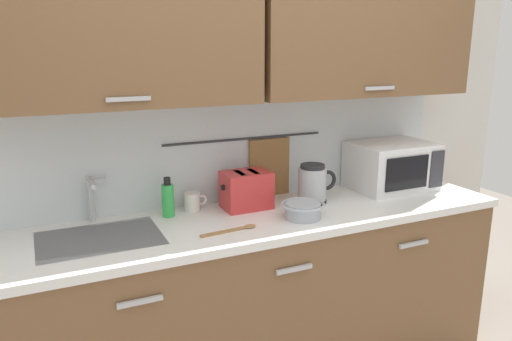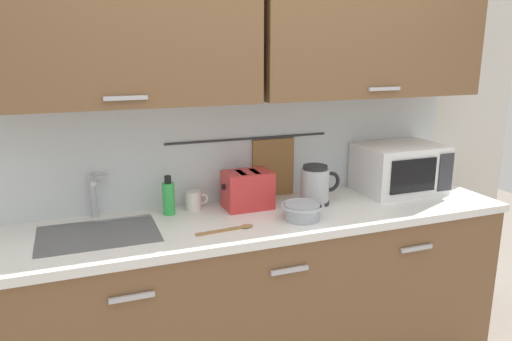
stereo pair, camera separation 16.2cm
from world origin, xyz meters
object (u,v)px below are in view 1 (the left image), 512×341
at_px(microwave, 391,166).
at_px(electric_kettle, 313,184).
at_px(dish_soap_bottle, 168,199).
at_px(toaster, 246,190).
at_px(mixing_bowl, 303,209).
at_px(mug_near_sink, 193,202).
at_px(wooden_spoon, 236,229).

bearing_deg(microwave, electric_kettle, -175.68).
height_order(dish_soap_bottle, toaster, dish_soap_bottle).
distance_m(electric_kettle, mixing_bowl, 0.27).
height_order(mug_near_sink, mixing_bowl, mug_near_sink).
height_order(microwave, toaster, microwave).
bearing_deg(toaster, dish_soap_bottle, 174.14).
relative_size(dish_soap_bottle, toaster, 0.77).
bearing_deg(toaster, microwave, -1.45).
bearing_deg(toaster, mug_near_sink, 164.98).
bearing_deg(electric_kettle, microwave, 4.32).
relative_size(microwave, mug_near_sink, 3.83).
relative_size(dish_soap_bottle, mug_near_sink, 1.63).
height_order(electric_kettle, dish_soap_bottle, electric_kettle).
distance_m(dish_soap_bottle, mixing_bowl, 0.66).
height_order(microwave, mixing_bowl, microwave).
relative_size(microwave, wooden_spoon, 1.66).
bearing_deg(dish_soap_bottle, wooden_spoon, -54.81).
xyz_separation_m(electric_kettle, mixing_bowl, (-0.17, -0.20, -0.06)).
bearing_deg(microwave, mixing_bowl, -161.87).
xyz_separation_m(mixing_bowl, wooden_spoon, (-0.36, -0.02, -0.04)).
relative_size(toaster, wooden_spoon, 0.93).
relative_size(microwave, mixing_bowl, 2.15).
relative_size(electric_kettle, dish_soap_bottle, 1.16).
bearing_deg(wooden_spoon, mug_near_sink, 104.55).
distance_m(microwave, mixing_bowl, 0.77).
distance_m(mug_near_sink, wooden_spoon, 0.36).
height_order(mug_near_sink, toaster, toaster).
height_order(microwave, electric_kettle, microwave).
distance_m(dish_soap_bottle, mug_near_sink, 0.14).
bearing_deg(mug_near_sink, mixing_bowl, -36.48).
bearing_deg(mug_near_sink, dish_soap_bottle, -167.29).
distance_m(mixing_bowl, wooden_spoon, 0.36).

